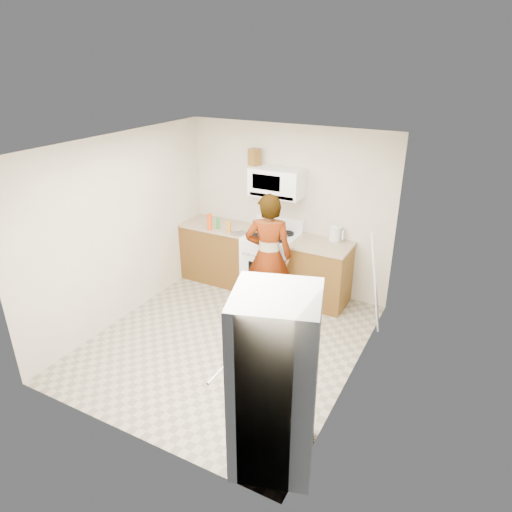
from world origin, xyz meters
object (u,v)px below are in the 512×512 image
Objects in this scene: microwave at (277,182)px; fridge at (275,382)px; gas_range at (272,262)px; kettle at (335,234)px; saucepan at (266,226)px; person at (269,256)px.

microwave reaches higher than fridge.
gas_range is 1.22m from microwave.
kettle is 1.06× the size of saucepan.
gas_range is 5.46× the size of kettle.
microwave is 3.43m from fridge.
person reaches higher than kettle.
gas_range reaches higher than saucepan.
saucepan is (-1.59, 2.99, 0.16)m from fridge.
saucepan is (-0.17, 0.12, 0.52)m from gas_range.
kettle is at bearing 82.33° from fridge.
person is at bearing -138.03° from kettle.
microwave is at bearing 2.84° from saucepan.
fridge is (1.42, -2.87, 0.36)m from gas_range.
microwave reaches higher than gas_range.
person is at bearing 100.12° from fridge.
microwave is 1.13m from person.
gas_range is 1.07m from kettle.
gas_range is 5.81× the size of saucepan.
microwave is at bearing -91.40° from person.
microwave is 0.45× the size of fridge.
person is 9.04× the size of saucepan.
microwave is 3.91× the size of saucepan.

